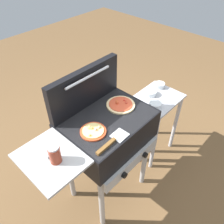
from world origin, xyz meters
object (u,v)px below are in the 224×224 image
at_px(grill, 107,133).
at_px(sauce_jar, 55,154).
at_px(topping_bowl_near, 160,85).
at_px(topping_bowl_far, 150,93).
at_px(prep_table, 155,114).
at_px(topping_bowl_middle, 155,105).
at_px(spatula, 112,142).
at_px(pizza_pepperoni, 121,105).
at_px(pizza_cheese, 93,131).

bearing_deg(grill, sauce_jar, -175.23).
height_order(topping_bowl_near, topping_bowl_far, same).
height_order(prep_table, topping_bowl_near, topping_bowl_near).
bearing_deg(topping_bowl_near, topping_bowl_middle, -153.01).
bearing_deg(spatula, grill, 53.17).
xyz_separation_m(pizza_pepperoni, topping_bowl_middle, (0.37, -0.08, -0.18)).
bearing_deg(prep_table, pizza_cheese, -177.86).
xyz_separation_m(spatula, topping_bowl_far, (0.80, 0.26, -0.18)).
height_order(spatula, topping_bowl_middle, spatula).
distance_m(pizza_pepperoni, prep_table, 0.63).
xyz_separation_m(pizza_pepperoni, prep_table, (0.49, -0.02, -0.40)).
bearing_deg(topping_bowl_near, sauce_jar, -174.50).
bearing_deg(topping_bowl_near, pizza_pepperoni, -174.61).
bearing_deg(sauce_jar, topping_bowl_near, 5.50).
relative_size(spatula, prep_table, 0.37).
bearing_deg(pizza_pepperoni, prep_table, -2.31).
height_order(grill, pizza_cheese, pizza_cheese).
height_order(pizza_cheese, topping_bowl_near, pizza_cheese).
xyz_separation_m(grill, pizza_cheese, (-0.15, -0.03, 0.15)).
xyz_separation_m(prep_table, topping_bowl_near, (0.15, 0.08, 0.22)).
distance_m(pizza_cheese, spatula, 0.15).
xyz_separation_m(grill, sauce_jar, (-0.45, -0.04, 0.20)).
bearing_deg(topping_bowl_near, grill, -174.10).
xyz_separation_m(sauce_jar, topping_bowl_far, (1.12, 0.12, -0.23)).
height_order(grill, topping_bowl_far, grill).
bearing_deg(pizza_pepperoni, pizza_cheese, -171.25).
xyz_separation_m(pizza_pepperoni, topping_bowl_far, (0.49, 0.06, -0.18)).
relative_size(grill, pizza_cheese, 5.55).
bearing_deg(prep_table, topping_bowl_middle, -154.25).
xyz_separation_m(pizza_cheese, topping_bowl_near, (0.98, 0.11, -0.18)).
relative_size(pizza_cheese, topping_bowl_far, 1.49).
xyz_separation_m(spatula, prep_table, (0.81, 0.18, -0.40)).
distance_m(pizza_pepperoni, topping_bowl_far, 0.52).
relative_size(grill, prep_table, 1.35).
height_order(topping_bowl_far, topping_bowl_middle, same).
bearing_deg(topping_bowl_near, prep_table, -151.99).
height_order(pizza_cheese, spatula, pizza_cheese).
distance_m(grill, pizza_cheese, 0.22).
height_order(grill, topping_bowl_middle, grill).
relative_size(sauce_jar, topping_bowl_far, 1.04).
xyz_separation_m(pizza_cheese, prep_table, (0.82, 0.03, -0.40)).
bearing_deg(spatula, topping_bowl_near, 15.35).
bearing_deg(topping_bowl_middle, topping_bowl_far, 48.56).
bearing_deg(pizza_pepperoni, sauce_jar, -174.40).
relative_size(pizza_pepperoni, spatula, 0.81).
bearing_deg(topping_bowl_far, sauce_jar, -173.99).
distance_m(pizza_cheese, prep_table, 0.92).
distance_m(pizza_pepperoni, topping_bowl_middle, 0.41).
relative_size(pizza_cheese, sauce_jar, 1.43).
bearing_deg(grill, topping_bowl_near, 5.90).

